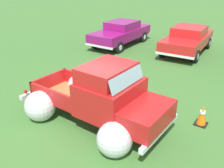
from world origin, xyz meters
TOP-DOWN VIEW (x-y plane):
  - ground_plane at (0.00, 0.00)m, footprint 80.00×80.00m
  - vintage_pickup_truck at (0.39, -0.01)m, footprint 4.68×2.88m
  - show_car_0 at (-3.87, 7.68)m, footprint 1.87×4.58m
  - show_car_1 at (0.03, 8.44)m, footprint 2.20×4.61m
  - lane_cone_0 at (2.86, 1.60)m, footprint 0.36×0.36m

SIDE VIEW (x-z plane):
  - ground_plane at x=0.00m, z-range 0.00..0.00m
  - lane_cone_0 at x=2.86m, z-range 0.00..0.63m
  - vintage_pickup_truck at x=0.39m, z-range -0.22..1.74m
  - show_car_0 at x=-3.87m, z-range 0.07..1.50m
  - show_car_1 at x=0.03m, z-range 0.07..1.50m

